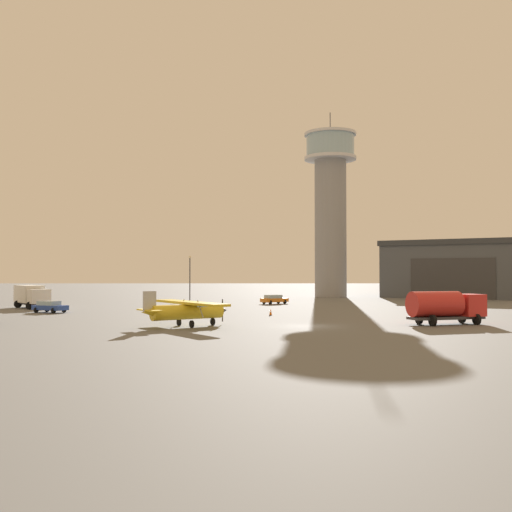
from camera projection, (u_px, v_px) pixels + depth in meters
The scene contains 10 objects.
ground_plane at pixel (302, 326), 52.73m from camera, with size 400.00×400.00×0.00m, color #60605E.
control_tower at pixel (328, 202), 114.56m from camera, with size 9.93×9.93×35.48m.
hangar at pixel (461, 269), 115.52m from camera, with size 34.55×32.64×10.68m.
airplane_yellow at pixel (184, 310), 52.06m from camera, with size 8.21×9.68×3.17m.
truck_box_white at pixel (29, 295), 78.78m from camera, with size 6.45×7.06×3.01m.
truck_fuel_tanker_red at pixel (442, 306), 54.36m from camera, with size 7.40×4.43×3.03m.
car_blue at pixel (47, 306), 70.09m from camera, with size 4.47×3.42×1.37m.
car_orange at pixel (271, 299), 89.08m from camera, with size 4.33×3.78×1.37m.
light_post_north at pixel (187, 273), 100.46m from camera, with size 0.44×0.44×7.51m.
traffic_cone_near_left at pixel (268, 312), 65.83m from camera, with size 0.36×0.36×0.72m.
Camera 1 is at (-4.27, -52.86, 4.77)m, focal length 41.99 mm.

